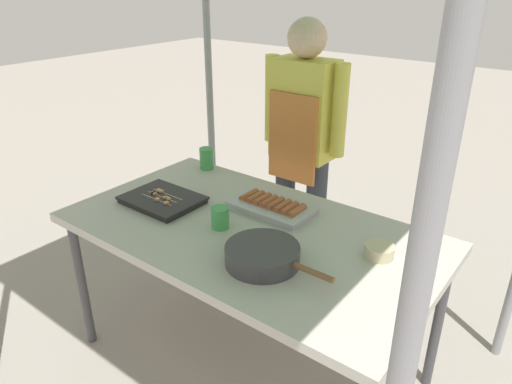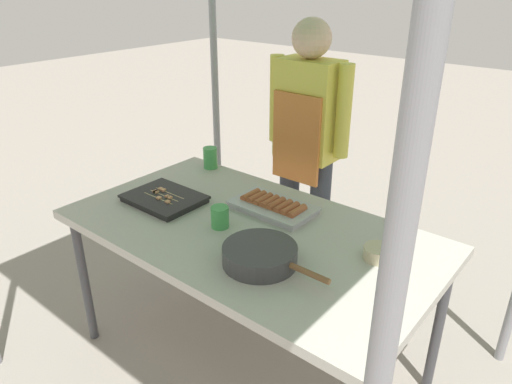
{
  "view_description": "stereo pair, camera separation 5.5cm",
  "coord_description": "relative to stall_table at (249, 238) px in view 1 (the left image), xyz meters",
  "views": [
    {
      "loc": [
        1.11,
        -1.39,
        1.75
      ],
      "look_at": [
        0.0,
        0.05,
        0.9
      ],
      "focal_mm": 33.36,
      "sensor_mm": 36.0,
      "label": 1
    },
    {
      "loc": [
        1.15,
        -1.36,
        1.75
      ],
      "look_at": [
        0.0,
        0.05,
        0.9
      ],
      "focal_mm": 33.36,
      "sensor_mm": 36.0,
      "label": 2
    }
  ],
  "objects": [
    {
      "name": "vendor_woman",
      "position": [
        -0.25,
        0.8,
        0.21
      ],
      "size": [
        0.52,
        0.23,
        1.54
      ],
      "rotation": [
        0.0,
        0.0,
        3.14
      ],
      "color": "#333842",
      "rests_on": "ground"
    },
    {
      "name": "tray_grilled_sausages",
      "position": [
        -0.02,
        0.19,
        0.08
      ],
      "size": [
        0.38,
        0.22,
        0.05
      ],
      "color": "#ADADB2",
      "rests_on": "stall_table"
    },
    {
      "name": "ground_plane",
      "position": [
        0.0,
        0.0,
        -0.7
      ],
      "size": [
        18.0,
        18.0,
        0.0
      ],
      "primitive_type": "plane",
      "color": "gray"
    },
    {
      "name": "tray_meat_skewers",
      "position": [
        -0.47,
        -0.06,
        0.07
      ],
      "size": [
        0.35,
        0.27,
        0.04
      ],
      "color": "black",
      "rests_on": "stall_table"
    },
    {
      "name": "condiment_bowl",
      "position": [
        0.54,
        0.13,
        0.08
      ],
      "size": [
        0.11,
        0.11,
        0.05
      ],
      "primitive_type": "cylinder",
      "color": "#BFB28C",
      "rests_on": "stall_table"
    },
    {
      "name": "stall_table",
      "position": [
        0.0,
        0.0,
        0.0
      ],
      "size": [
        1.6,
        0.9,
        0.75
      ],
      "color": "#B7B2A8",
      "rests_on": "ground"
    },
    {
      "name": "drink_cup_by_wok",
      "position": [
        -0.1,
        -0.07,
        0.1
      ],
      "size": [
        0.08,
        0.08,
        0.09
      ],
      "primitive_type": "cylinder",
      "color": "#3F994C",
      "rests_on": "stall_table"
    },
    {
      "name": "cooking_wok",
      "position": [
        0.21,
        -0.18,
        0.09
      ],
      "size": [
        0.44,
        0.28,
        0.07
      ],
      "color": "#38383A",
      "rests_on": "stall_table"
    },
    {
      "name": "drink_cup_near_edge",
      "position": [
        -0.61,
        0.39,
        0.11
      ],
      "size": [
        0.08,
        0.08,
        0.12
      ],
      "primitive_type": "cylinder",
      "color": "#3F994C",
      "rests_on": "stall_table"
    }
  ]
}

